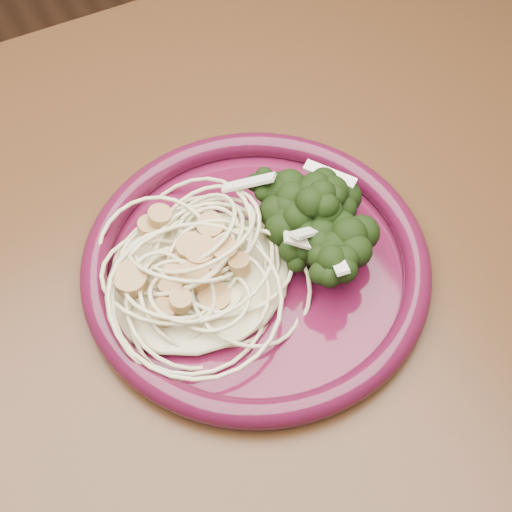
{
  "coord_description": "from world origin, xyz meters",
  "views": [
    {
      "loc": [
        -0.16,
        -0.24,
        1.22
      ],
      "look_at": [
        -0.01,
        0.03,
        0.77
      ],
      "focal_mm": 50.0,
      "sensor_mm": 36.0,
      "label": 1
    }
  ],
  "objects": [
    {
      "name": "spaghetti_pile",
      "position": [
        -0.06,
        0.04,
        0.77
      ],
      "size": [
        0.16,
        0.15,
        0.03
      ],
      "primitive_type": "ellipsoid",
      "rotation": [
        0.0,
        0.0,
        -0.13
      ],
      "color": "beige",
      "rests_on": "dinner_plate"
    },
    {
      "name": "dinner_plate",
      "position": [
        -0.01,
        0.03,
        0.76
      ],
      "size": [
        0.3,
        0.3,
        0.02
      ],
      "rotation": [
        0.0,
        0.0,
        -0.13
      ],
      "color": "#480C22",
      "rests_on": "dining_table"
    },
    {
      "name": "onion_garnish",
      "position": [
        0.05,
        0.02,
        0.81
      ],
      "size": [
        0.08,
        0.11,
        0.05
      ],
      "primitive_type": null,
      "rotation": [
        0.0,
        0.0,
        -0.13
      ],
      "color": "beige",
      "rests_on": "broccoli_pile"
    },
    {
      "name": "dining_table",
      "position": [
        0.0,
        0.0,
        0.65
      ],
      "size": [
        1.2,
        0.8,
        0.75
      ],
      "color": "#472814",
      "rests_on": "ground"
    },
    {
      "name": "scallop_cluster",
      "position": [
        -0.06,
        0.04,
        0.81
      ],
      "size": [
        0.13,
        0.13,
        0.04
      ],
      "primitive_type": null,
      "rotation": [
        0.0,
        0.0,
        -0.13
      ],
      "color": "#AB814A",
      "rests_on": "spaghetti_pile"
    },
    {
      "name": "broccoli_pile",
      "position": [
        0.05,
        0.02,
        0.78
      ],
      "size": [
        0.11,
        0.16,
        0.05
      ],
      "primitive_type": "ellipsoid",
      "rotation": [
        0.0,
        0.0,
        -0.13
      ],
      "color": "black",
      "rests_on": "dinner_plate"
    }
  ]
}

